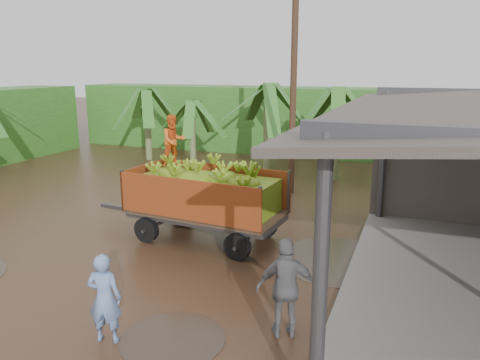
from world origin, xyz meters
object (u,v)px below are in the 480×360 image
banana_trailer (205,195)px  utility_pole (293,82)px  man_blue (105,298)px  man_grey (286,288)px

banana_trailer → utility_pole: 6.42m
man_blue → utility_pole: size_ratio=0.20×
utility_pole → man_blue: bearing=-92.1°
man_grey → utility_pole: size_ratio=0.23×
man_blue → utility_pole: bearing=-107.3°
utility_pole → banana_trailer: bearing=-99.1°
man_blue → man_grey: bearing=-170.9°
banana_trailer → man_grey: 5.13m
banana_trailer → man_blue: bearing=-79.6°
banana_trailer → man_grey: size_ratio=3.20×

